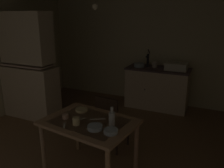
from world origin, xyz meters
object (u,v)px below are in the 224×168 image
serving_bowl_wide (111,131)px  dining_table (89,128)px  hand_pump (148,59)px  chair_far_side (111,121)px  mixing_bowl_counter (139,65)px  mug_dark (65,116)px  glass_bottle (112,118)px  hutch_cabinet (29,70)px  sink_basin (176,66)px

serving_bowl_wide → dining_table: bearing=155.6°
hand_pump → chair_far_side: bearing=-89.3°
hand_pump → mixing_bowl_counter: bearing=-149.1°
mug_dark → glass_bottle: size_ratio=0.34×
serving_bowl_wide → glass_bottle: (-0.07, 0.18, 0.07)m
dining_table → glass_bottle: (0.30, 0.01, 0.19)m
hand_pump → mug_dark: hand_pump is taller
hand_pump → serving_bowl_wide: 2.85m
chair_far_side → hand_pump: bearing=90.7°
hutch_cabinet → sink_basin: (2.55, 1.49, 0.00)m
dining_table → mug_dark: (-0.31, -0.06, 0.13)m
mixing_bowl_counter → glass_bottle: size_ratio=0.95×
hutch_cabinet → chair_far_side: hutch_cabinet is taller
sink_basin → glass_bottle: 2.60m
chair_far_side → glass_bottle: (0.30, -0.62, 0.36)m
mixing_bowl_counter → serving_bowl_wide: 2.77m
hand_pump → mixing_bowl_counter: hand_pump is taller
dining_table → hand_pump: bearing=90.4°
serving_bowl_wide → hutch_cabinet: bearing=151.3°
dining_table → serving_bowl_wide: (0.37, -0.17, 0.12)m
serving_bowl_wide → chair_far_side: bearing=114.5°
hand_pump → mug_dark: size_ratio=4.87×
mixing_bowl_counter → dining_table: size_ratio=0.18×
serving_bowl_wide → sink_basin: bearing=85.1°
sink_basin → hand_pump: size_ratio=1.13×
serving_bowl_wide → mixing_bowl_counter: bearing=101.5°
hutch_cabinet → hand_pump: 2.47m
dining_table → chair_far_side: (0.01, 0.63, -0.17)m
hutch_cabinet → serving_bowl_wide: hutch_cabinet is taller
sink_basin → mug_dark: 2.81m
hutch_cabinet → dining_table: size_ratio=1.70×
chair_far_side → glass_bottle: size_ratio=3.72×
glass_bottle → mug_dark: bearing=-173.7°
sink_basin → dining_table: size_ratio=0.36×
hutch_cabinet → glass_bottle: (2.25, -1.09, -0.13)m
serving_bowl_wide → mug_dark: (-0.68, 0.11, 0.01)m
hutch_cabinet → dining_table: 2.26m
dining_table → mixing_bowl_counter: bearing=94.0°
sink_basin → mug_dark: bearing=-109.0°
hutch_cabinet → dining_table: bearing=-29.4°
mixing_bowl_counter → sink_basin: bearing=3.6°
mug_dark → glass_bottle: bearing=6.3°
sink_basin → hutch_cabinet: bearing=-149.6°
dining_table → chair_far_side: bearing=89.5°
mug_dark → hand_pump: bearing=83.9°
chair_far_side → mug_dark: (-0.31, -0.69, 0.30)m
chair_far_side → dining_table: bearing=-90.5°
hutch_cabinet → sink_basin: hutch_cabinet is taller
sink_basin → chair_far_side: 2.11m
sink_basin → serving_bowl_wide: 2.78m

